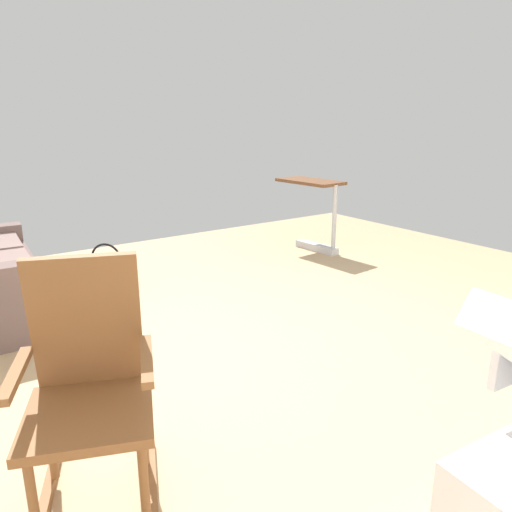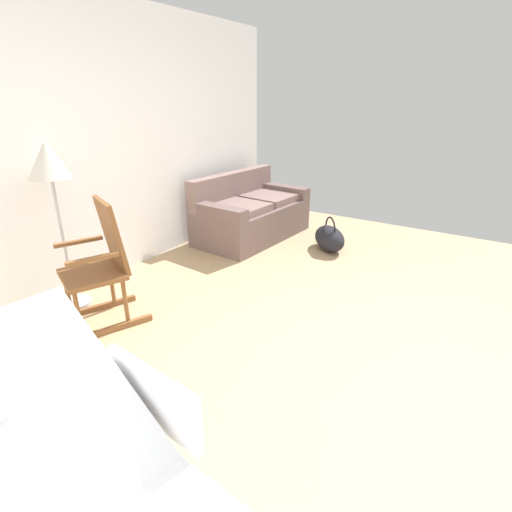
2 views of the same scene
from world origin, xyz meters
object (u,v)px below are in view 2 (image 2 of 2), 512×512
(rocking_chair, at_px, (101,266))
(floor_lamp, at_px, (50,172))
(couch, at_px, (251,215))
(duffel_bag, at_px, (329,238))

(rocking_chair, relative_size, floor_lamp, 0.71)
(couch, bearing_deg, duffel_bag, -83.47)
(rocking_chair, height_order, duffel_bag, rocking_chair)
(couch, bearing_deg, floor_lamp, 172.81)
(couch, height_order, duffel_bag, couch)
(rocking_chair, height_order, floor_lamp, floor_lamp)
(floor_lamp, relative_size, duffel_bag, 2.37)
(couch, relative_size, rocking_chair, 1.57)
(couch, xyz_separation_m, rocking_chair, (-2.48, -0.17, 0.20))
(couch, xyz_separation_m, floor_lamp, (-2.47, 0.31, 0.92))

